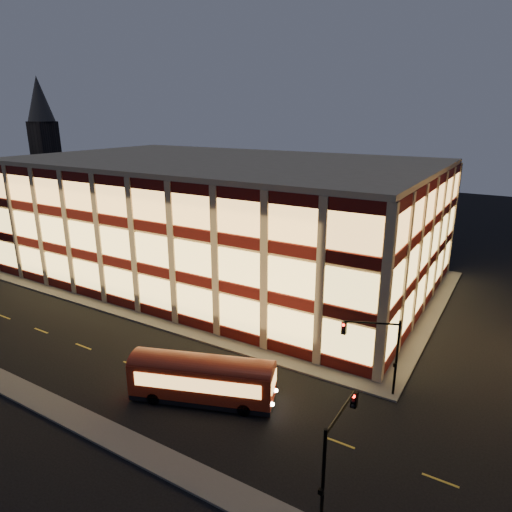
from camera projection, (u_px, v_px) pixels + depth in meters
The scene contains 10 objects.
ground at pixel (148, 326), 44.33m from camera, with size 200.00×200.00×0.00m, color black.
sidewalk_office_south at pixel (133, 315), 46.60m from camera, with size 54.00×2.00×0.15m, color #514F4C.
sidewalk_office_east at pixel (430, 314), 46.90m from camera, with size 2.00×30.00×0.15m, color #514F4C.
sidewalk_near at pixel (23, 392), 33.67m from camera, with size 100.00×2.00×0.15m, color #514F4C.
office_building at pixel (222, 217), 57.43m from camera, with size 50.45×30.45×14.50m.
church_tower at pixel (47, 161), 108.77m from camera, with size 5.00×5.00×18.00m, color #2D2621.
church_spire at pixel (39, 99), 104.59m from camera, with size 6.00×6.00×10.00m, color #4C473F.
traffic_signal_far at pixel (377, 344), 32.37m from camera, with size 3.79×1.87×6.00m.
traffic_signal_near at pixel (336, 444), 22.52m from camera, with size 0.32×4.45×6.00m.
trolley_bus at pixel (202, 377), 32.30m from camera, with size 10.53×5.90×3.48m.
Camera 1 is at (29.76, -29.10, 19.75)m, focal length 32.00 mm.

